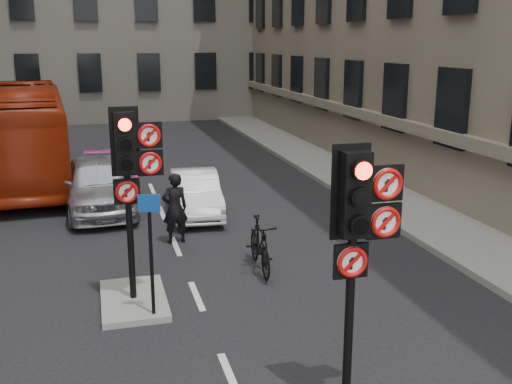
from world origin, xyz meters
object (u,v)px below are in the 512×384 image
signal_near (360,222)px  info_sign (150,238)px  car_white (195,193)px  car_pink (108,183)px  bus_red (24,132)px  motorcycle (260,245)px  car_silver (98,184)px  signal_far (131,163)px  motorcyclist (175,208)px

signal_near → info_sign: signal_near is taller
car_white → car_pink: (-2.37, 1.68, 0.06)m
bus_red → motorcycle: bearing=-66.4°
signal_near → car_silver: (-3.22, 10.70, -1.79)m
car_white → car_pink: size_ratio=0.80×
signal_far → info_sign: bearing=-75.2°
car_white → motorcycle: bearing=-78.2°
car_pink → info_sign: info_sign is taller
car_pink → motorcyclist: bearing=-66.7°
signal_near → car_silver: signal_near is taller
car_silver → bus_red: bearing=110.7°
info_sign → signal_far: bearing=117.4°
car_silver → car_white: size_ratio=1.26×
bus_red → motorcycle: 12.45m
bus_red → info_sign: 13.23m
signal_far → motorcycle: 3.56m
car_pink → motorcyclist: 4.33m
motorcyclist → info_sign: (-0.95, -4.11, 0.66)m
motorcycle → car_silver: bearing=123.6°
signal_near → car_pink: 11.89m
motorcycle → signal_far: bearing=-155.8°
car_silver → car_pink: 0.74m
signal_near → car_white: (-0.55, 9.68, -1.97)m
motorcycle → motorcyclist: motorcyclist is taller
motorcycle → motorcyclist: (-1.51, 2.29, 0.31)m
bus_red → car_white: bearing=-54.9°
signal_far → motorcycle: signal_far is taller
car_silver → bus_red: size_ratio=0.40×
motorcyclist → car_silver: bearing=-71.0°
car_pink → car_silver: bearing=-111.1°
bus_red → motorcycle: bus_red is taller
motorcyclist → info_sign: info_sign is taller
car_white → bus_red: bearing=133.3°
car_white → signal_far: bearing=-105.6°
signal_far → info_sign: size_ratio=1.63×
signal_far → car_white: bearing=70.2°
motorcyclist → car_pink: bearing=-78.7°
signal_near → signal_far: size_ratio=1.00×
car_pink → bus_red: 5.48m
signal_near → motorcyclist: signal_near is taller
car_silver → info_sign: (0.84, -7.51, 0.75)m
signal_near → info_sign: size_ratio=1.63×
signal_far → car_silver: size_ratio=0.77×
info_sign → motorcyclist: bearing=89.7°
signal_far → car_pink: size_ratio=0.77×
car_pink → motorcycle: size_ratio=2.44×
signal_near → motorcyclist: size_ratio=2.04×
car_silver → car_white: bearing=-24.9°
bus_red → info_sign: bus_red is taller
signal_near → bus_red: size_ratio=0.31×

